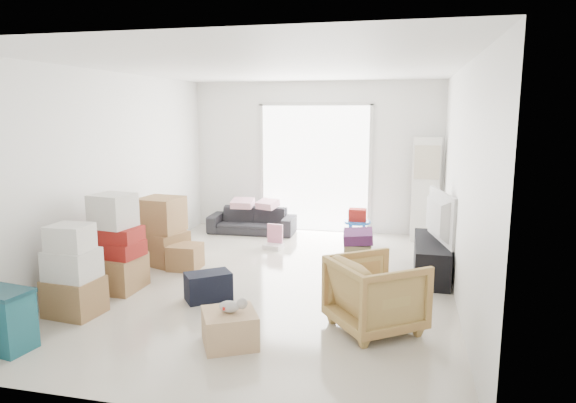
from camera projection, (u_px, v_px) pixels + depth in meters
The scene contains 21 objects.
room_shell at pixel (272, 178), 6.42m from camera, with size 4.98×6.48×3.18m.
sliding_door at pixel (315, 163), 9.29m from camera, with size 2.10×0.04×2.33m.
ac_tower at pixel (425, 190), 8.60m from camera, with size 0.45×0.30×1.75m, color white.
tv_console at pixel (431, 258), 6.86m from camera, with size 0.43×1.43×0.48m, color black.
television at pixel (432, 235), 6.81m from camera, with size 1.14×0.66×0.15m, color black.
sofa at pixel (252, 216), 9.24m from camera, with size 1.54×0.45×0.60m, color #232327.
pillow_left at pixel (242, 196), 9.20m from camera, with size 0.39×0.31×0.12m, color #D299AB.
pillow_right at pixel (268, 198), 9.12m from camera, with size 0.31×0.25×0.11m, color #D299AB.
armchair at pixel (376, 291), 5.12m from camera, with size 0.80×0.75×0.82m, color tan.
storage_bins at pixel (4, 320), 4.70m from camera, with size 0.54×0.41×0.57m.
box_stack_a at pixel (73, 275), 5.49m from camera, with size 0.59×0.51×1.00m.
box_stack_b at pixel (115, 249), 6.27m from camera, with size 0.69×0.59×1.19m.
box_stack_c at pixel (162, 231), 7.39m from camera, with size 0.78×0.72×0.96m.
loose_box at pixel (185, 257), 7.15m from camera, with size 0.42×0.42×0.35m, color olive.
duffel_bag at pixel (208, 286), 5.98m from camera, with size 0.51×0.31×0.33m, color black.
ottoman at pixel (358, 256), 7.15m from camera, with size 0.36×0.36×0.36m, color #8B7A51.
blanket at pixel (358, 239), 7.11m from camera, with size 0.40×0.40×0.14m, color #431B43.
kids_table at pixel (357, 219), 8.50m from camera, with size 0.44×0.44×0.58m.
toy_walker at pixel (274, 242), 8.24m from camera, with size 0.32×0.29×0.38m.
wood_crate at pixel (230, 328), 4.83m from camera, with size 0.48×0.48×0.32m, color tan.
plush_bunny at pixel (233, 306), 4.79m from camera, with size 0.27×0.16×0.13m.
Camera 1 is at (1.66, -6.16, 2.18)m, focal length 32.00 mm.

